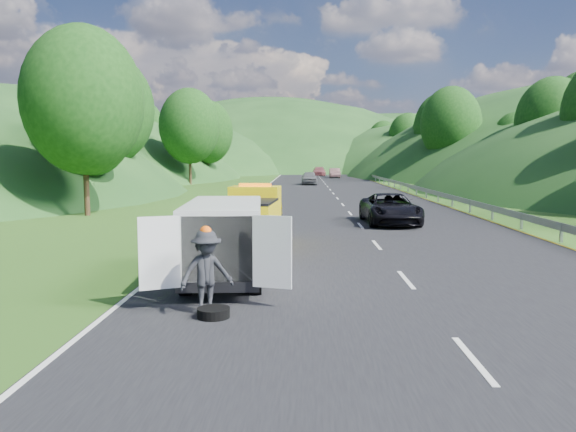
{
  "coord_description": "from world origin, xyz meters",
  "views": [
    {
      "loc": [
        0.21,
        -16.92,
        3.31
      ],
      "look_at": [
        -0.29,
        2.18,
        1.3
      ],
      "focal_mm": 35.0,
      "sensor_mm": 36.0,
      "label": 1
    }
  ],
  "objects_px": {
    "woman": "(218,255)",
    "child": "(232,264)",
    "tow_truck": "(251,215)",
    "spare_tire": "(214,318)",
    "suitcase": "(161,257)",
    "passing_suv": "(390,224)",
    "white_van": "(225,236)",
    "worker": "(207,315)"
  },
  "relations": [
    {
      "from": "worker",
      "to": "tow_truck",
      "type": "bearing_deg",
      "value": 60.29
    },
    {
      "from": "tow_truck",
      "to": "passing_suv",
      "type": "distance_m",
      "value": 9.15
    },
    {
      "from": "tow_truck",
      "to": "woman",
      "type": "height_order",
      "value": "tow_truck"
    },
    {
      "from": "passing_suv",
      "to": "worker",
      "type": "bearing_deg",
      "value": -112.87
    },
    {
      "from": "child",
      "to": "worker",
      "type": "height_order",
      "value": "worker"
    },
    {
      "from": "child",
      "to": "passing_suv",
      "type": "xyz_separation_m",
      "value": [
        6.53,
        10.57,
        0.0
      ]
    },
    {
      "from": "white_van",
      "to": "passing_suv",
      "type": "bearing_deg",
      "value": 59.31
    },
    {
      "from": "child",
      "to": "passing_suv",
      "type": "distance_m",
      "value": 12.43
    },
    {
      "from": "passing_suv",
      "to": "child",
      "type": "bearing_deg",
      "value": -123.35
    },
    {
      "from": "woman",
      "to": "tow_truck",
      "type": "bearing_deg",
      "value": -42.05
    },
    {
      "from": "tow_truck",
      "to": "spare_tire",
      "type": "xyz_separation_m",
      "value": [
        0.12,
        -9.98,
        -1.11
      ]
    },
    {
      "from": "suitcase",
      "to": "child",
      "type": "bearing_deg",
      "value": 17.07
    },
    {
      "from": "suitcase",
      "to": "passing_suv",
      "type": "height_order",
      "value": "passing_suv"
    },
    {
      "from": "woman",
      "to": "spare_tire",
      "type": "relative_size",
      "value": 2.27
    },
    {
      "from": "woman",
      "to": "child",
      "type": "distance_m",
      "value": 1.65
    },
    {
      "from": "tow_truck",
      "to": "passing_suv",
      "type": "xyz_separation_m",
      "value": [
        6.29,
        6.55,
        -1.11
      ]
    },
    {
      "from": "worker",
      "to": "spare_tire",
      "type": "xyz_separation_m",
      "value": [
        0.17,
        -0.2,
        0.0
      ]
    },
    {
      "from": "tow_truck",
      "to": "child",
      "type": "bearing_deg",
      "value": -89.42
    },
    {
      "from": "tow_truck",
      "to": "suitcase",
      "type": "distance_m",
      "value": 5.26
    },
    {
      "from": "woman",
      "to": "child",
      "type": "relative_size",
      "value": 1.54
    },
    {
      "from": "tow_truck",
      "to": "woman",
      "type": "relative_size",
      "value": 3.5
    },
    {
      "from": "worker",
      "to": "woman",
      "type": "bearing_deg",
      "value": 67.4
    },
    {
      "from": "worker",
      "to": "spare_tire",
      "type": "height_order",
      "value": "worker"
    },
    {
      "from": "tow_truck",
      "to": "suitcase",
      "type": "height_order",
      "value": "tow_truck"
    },
    {
      "from": "child",
      "to": "tow_truck",
      "type": "bearing_deg",
      "value": 109.11
    },
    {
      "from": "worker",
      "to": "spare_tire",
      "type": "bearing_deg",
      "value": -79.67
    },
    {
      "from": "worker",
      "to": "white_van",
      "type": "bearing_deg",
      "value": 62.03
    },
    {
      "from": "woman",
      "to": "passing_suv",
      "type": "bearing_deg",
      "value": -60.51
    },
    {
      "from": "tow_truck",
      "to": "worker",
      "type": "relative_size",
      "value": 3.03
    },
    {
      "from": "woman",
      "to": "passing_suv",
      "type": "distance_m",
      "value": 11.58
    },
    {
      "from": "child",
      "to": "suitcase",
      "type": "xyz_separation_m",
      "value": [
        -2.06,
        -0.63,
        0.31
      ]
    },
    {
      "from": "tow_truck",
      "to": "child",
      "type": "height_order",
      "value": "tow_truck"
    },
    {
      "from": "passing_suv",
      "to": "woman",
      "type": "bearing_deg",
      "value": -130.13
    },
    {
      "from": "woman",
      "to": "child",
      "type": "height_order",
      "value": "woman"
    },
    {
      "from": "white_van",
      "to": "worker",
      "type": "distance_m",
      "value": 3.63
    },
    {
      "from": "woman",
      "to": "spare_tire",
      "type": "distance_m",
      "value": 7.53
    },
    {
      "from": "tow_truck",
      "to": "spare_tire",
      "type": "relative_size",
      "value": 7.95
    },
    {
      "from": "white_van",
      "to": "suitcase",
      "type": "bearing_deg",
      "value": 137.73
    },
    {
      "from": "child",
      "to": "passing_suv",
      "type": "height_order",
      "value": "passing_suv"
    },
    {
      "from": "worker",
      "to": "suitcase",
      "type": "relative_size",
      "value": 2.87
    },
    {
      "from": "woman",
      "to": "suitcase",
      "type": "xyz_separation_m",
      "value": [
        -1.38,
        -2.14,
        0.31
      ]
    },
    {
      "from": "child",
      "to": "spare_tire",
      "type": "xyz_separation_m",
      "value": [
        0.36,
        -5.95,
        0.0
      ]
    }
  ]
}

